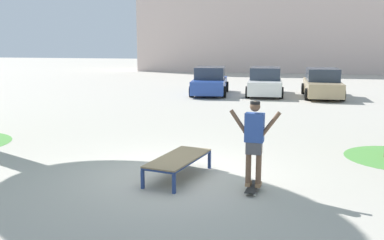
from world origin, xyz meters
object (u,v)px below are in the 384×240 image
Objects in this scene: car_blue at (210,82)px; car_tan at (322,84)px; skate_box at (178,159)px; car_white at (265,82)px; skateboard at (253,187)px; skater at (254,138)px.

car_tan is at bearing -1.01° from car_blue.
skate_box is 14.88m from car_blue.
car_tan is (2.97, -0.36, 0.00)m from car_white.
car_blue is at bearing 101.99° from skateboard.
car_blue is (-1.63, 14.79, 0.28)m from skate_box.
car_blue is at bearing 101.99° from skater.
car_blue is at bearing 96.28° from skate_box.
car_blue is at bearing -175.01° from car_white.
car_blue is 5.94m from car_tan.
car_blue is at bearing 178.99° from car_tan.
skateboard is 0.99m from skater.
car_white is (-0.28, 15.58, -0.38)m from skater.
car_blue reaches higher than skateboard.
skate_box is 0.48× the size of car_tan.
skate_box is 0.47× the size of car_blue.
skater is 0.39× the size of car_blue.
car_white is 2.99m from car_tan.
skateboard is 0.19× the size of car_tan.
car_tan reaches higher than skateboard.
car_tan is (4.31, 14.68, 0.28)m from skate_box.
car_tan is at bearing 73.63° from skate_box.
skate_box is 0.48× the size of car_white.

